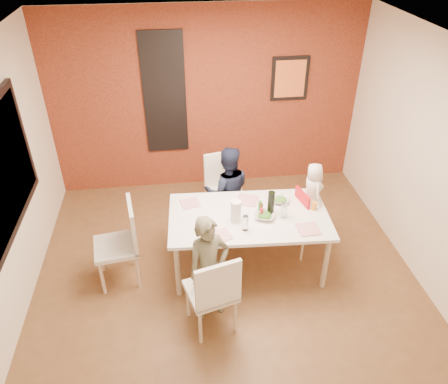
{
  "coord_description": "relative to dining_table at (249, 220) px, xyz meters",
  "views": [
    {
      "loc": [
        -0.52,
        -3.74,
        3.74
      ],
      "look_at": [
        0.0,
        0.3,
        1.05
      ],
      "focal_mm": 35.0,
      "sensor_mm": 36.0,
      "label": 1
    }
  ],
  "objects": [
    {
      "name": "ground",
      "position": [
        -0.28,
        -0.22,
        -0.69
      ],
      "size": [
        4.5,
        4.5,
        0.0
      ],
      "primitive_type": "plane",
      "color": "brown",
      "rests_on": "ground"
    },
    {
      "name": "ceiling",
      "position": [
        -0.28,
        -0.22,
        2.01
      ],
      "size": [
        4.5,
        4.5,
        0.02
      ],
      "primitive_type": "cube",
      "color": "white",
      "rests_on": "wall_back"
    },
    {
      "name": "wall_back",
      "position": [
        -0.28,
        2.03,
        0.66
      ],
      "size": [
        4.5,
        0.02,
        2.7
      ],
      "primitive_type": "cube",
      "color": "beige",
      "rests_on": "ground"
    },
    {
      "name": "wall_front",
      "position": [
        -0.28,
        -2.47,
        0.66
      ],
      "size": [
        4.5,
        0.02,
        2.7
      ],
      "primitive_type": "cube",
      "color": "beige",
      "rests_on": "ground"
    },
    {
      "name": "wall_right",
      "position": [
        1.97,
        -0.22,
        0.66
      ],
      "size": [
        0.02,
        4.5,
        2.7
      ],
      "primitive_type": "cube",
      "color": "beige",
      "rests_on": "ground"
    },
    {
      "name": "brick_accent_wall",
      "position": [
        -0.28,
        2.01,
        0.66
      ],
      "size": [
        4.5,
        0.02,
        2.7
      ],
      "primitive_type": "cube",
      "color": "maroon",
      "rests_on": "ground"
    },
    {
      "name": "picture_window_frame",
      "position": [
        -2.5,
        -0.02,
        0.86
      ],
      "size": [
        0.05,
        1.7,
        1.3
      ],
      "primitive_type": "cube",
      "color": "black",
      "rests_on": "wall_left"
    },
    {
      "name": "picture_window_pane",
      "position": [
        -2.48,
        -0.02,
        0.86
      ],
      "size": [
        0.02,
        1.55,
        1.15
      ],
      "primitive_type": "cube",
      "color": "black",
      "rests_on": "wall_left"
    },
    {
      "name": "glassblock_strip",
      "position": [
        -0.88,
        2.0,
        0.81
      ],
      "size": [
        0.55,
        0.03,
        1.7
      ],
      "primitive_type": "cube",
      "color": "silver",
      "rests_on": "wall_back"
    },
    {
      "name": "glassblock_surround",
      "position": [
        -0.88,
        1.99,
        0.81
      ],
      "size": [
        0.6,
        0.03,
        1.76
      ],
      "primitive_type": "cube",
      "color": "black",
      "rests_on": "wall_back"
    },
    {
      "name": "art_print_frame",
      "position": [
        0.92,
        1.99,
        0.96
      ],
      "size": [
        0.54,
        0.03,
        0.64
      ],
      "primitive_type": "cube",
      "color": "black",
      "rests_on": "wall_back"
    },
    {
      "name": "art_print_canvas",
      "position": [
        0.92,
        1.98,
        0.96
      ],
      "size": [
        0.44,
        0.01,
        0.54
      ],
      "primitive_type": "cube",
      "color": "orange",
      "rests_on": "wall_back"
    },
    {
      "name": "dining_table",
      "position": [
        0.0,
        0.0,
        0.0
      ],
      "size": [
        1.88,
        1.11,
        0.76
      ],
      "rotation": [
        0.0,
        0.0,
        -0.06
      ],
      "color": "white",
      "rests_on": "ground"
    },
    {
      "name": "chair_near",
      "position": [
        -0.51,
        -0.92,
        -0.13
      ],
      "size": [
        0.57,
        0.57,
        1.0
      ],
      "rotation": [
        0.0,
        0.0,
        3.41
      ],
      "color": "silver",
      "rests_on": "ground"
    },
    {
      "name": "chair_far",
      "position": [
        -0.17,
        0.97,
        -0.13
      ],
      "size": [
        0.55,
        0.55,
        1.01
      ],
      "rotation": [
        0.0,
        0.0,
        0.2
      ],
      "color": "white",
      "rests_on": "ground"
    },
    {
      "name": "chair_left",
      "position": [
        -1.44,
        -0.03,
        -0.12
      ],
      "size": [
        0.54,
        0.54,
        1.04
      ],
      "rotation": [
        0.0,
        0.0,
        4.85
      ],
      "color": "silver",
      "rests_on": "ground"
    },
    {
      "name": "high_chair",
      "position": [
        0.78,
        0.2,
        -0.15
      ],
      "size": [
        0.45,
        0.45,
        0.91
      ],
      "rotation": [
        0.0,
        0.0,
        1.79
      ],
      "color": "red",
      "rests_on": "ground"
    },
    {
      "name": "child_near",
      "position": [
        -0.53,
        -0.68,
        -0.07
      ],
      "size": [
        0.54,
        0.45,
        1.25
      ],
      "primitive_type": "imported",
      "rotation": [
        0.0,
        0.0,
        0.38
      ],
      "color": "brown",
      "rests_on": "ground"
    },
    {
      "name": "child_far",
      "position": [
        -0.15,
        0.73,
        -0.07
      ],
      "size": [
        0.62,
        0.49,
        1.26
      ],
      "primitive_type": "imported",
      "rotation": [
        0.0,
        0.0,
        3.12
      ],
      "color": "black",
      "rests_on": "ground"
    },
    {
      "name": "toddler",
      "position": [
        0.8,
        0.21,
        0.2
      ],
      "size": [
        0.28,
        0.38,
        0.72
      ],
      "primitive_type": "imported",
      "rotation": [
        0.0,
        0.0,
        1.72
      ],
      "color": "silver",
      "rests_on": "high_chair"
    },
    {
      "name": "plate_near_left",
      "position": [
        -0.37,
        -0.33,
        0.07
      ],
      "size": [
        0.27,
        0.27,
        0.01
      ],
      "primitive_type": "cube",
      "rotation": [
        0.0,
        0.0,
        0.36
      ],
      "color": "white",
      "rests_on": "dining_table"
    },
    {
      "name": "plate_far_mid",
      "position": [
        0.03,
        0.3,
        0.07
      ],
      "size": [
        0.32,
        0.32,
        0.01
      ],
      "primitive_type": "cube",
      "rotation": [
        0.0,
        0.0,
        -0.37
      ],
      "color": "silver",
      "rests_on": "dining_table"
    },
    {
      "name": "plate_near_right",
      "position": [
        0.6,
        -0.34,
        0.07
      ],
      "size": [
        0.24,
        0.24,
        0.01
      ],
      "primitive_type": "cube",
      "rotation": [
        0.0,
        0.0,
        0.04
      ],
      "color": "white",
      "rests_on": "dining_table"
    },
    {
      "name": "plate_far_left",
      "position": [
        -0.65,
        0.32,
        0.07
      ],
      "size": [
        0.25,
        0.25,
        0.01
      ],
      "primitive_type": "cube",
      "rotation": [
        0.0,
        0.0,
        0.23
      ],
      "color": "white",
      "rests_on": "dining_table"
    },
    {
      "name": "salad_bowl_a",
      "position": [
        0.17,
        -0.07,
        0.1
      ],
      "size": [
        0.29,
        0.29,
        0.06
      ],
      "primitive_type": "imported",
      "rotation": [
        0.0,
        0.0,
        -0.34
      ],
      "color": "white",
      "rests_on": "dining_table"
    },
    {
      "name": "salad_bowl_b",
      "position": [
        0.42,
        0.21,
        0.09
      ],
      "size": [
        0.24,
        0.24,
        0.05
      ],
      "primitive_type": "imported",
      "rotation": [
        0.0,
        0.0,
        -0.27
      ],
      "color": "silver",
      "rests_on": "dining_table"
    },
    {
      "name": "wine_bottle",
      "position": [
        0.25,
        -0.01,
        0.22
      ],
      "size": [
        0.08,
        0.08,
        0.3
      ],
      "primitive_type": "cylinder",
      "color": "black",
      "rests_on": "dining_table"
    },
    {
      "name": "wine_glass_a",
      "position": [
        -0.09,
        -0.26,
        0.16
      ],
      "size": [
        0.06,
        0.06,
        0.18
      ],
      "primitive_type": "cylinder",
      "color": "white",
      "rests_on": "dining_table"
    },
    {
      "name": "wine_glass_b",
      "position": [
        0.38,
        -0.08,
        0.16
      ],
      "size": [
        0.07,
        0.07,
        0.19
      ],
      "primitive_type": "cylinder",
      "color": "white",
      "rests_on": "dining_table"
    },
    {
      "name": "paper_towel_roll",
      "position": [
        -0.17,
        -0.08,
        0.2
      ],
      "size": [
        0.12,
        0.12,
        0.26
      ],
      "primitive_type": "cylinder",
      "color": "white",
      "rests_on": "dining_table"
    },
    {
      "name": "condiment_red",
      "position": [
        0.13,
        -0.07,
        0.14
      ],
      "size": [
        0.03,
        0.03,
        0.13
      ],
      "primitive_type": "cylinder",
      "color": "red",
      "rests_on": "dining_table"
    },
    {
      "name": "condiment_green",
      "position": [
        0.13,
        0.04,
        0.15
      ],
      "size": [
        0.04,
        0.04,
        0.16
      ],
      "primitive_type": "cylinder",
      "color": "#3D7B29",
      "rests_on": "dining_table"
    },
    {
      "name": "condiment_brown",
      "position": [
        0.15,
        0.03,
        0.13
      ],
      "size": [
        0.03,
        0.03,
        0.13
      ],
      "primitive_type": "cylinder",
      "color": "brown",
      "rests_on": "dining_table"
    },
    {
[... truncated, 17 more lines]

